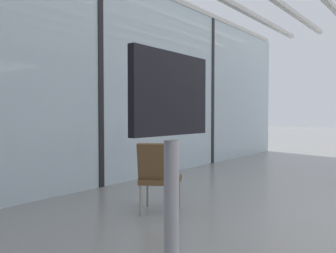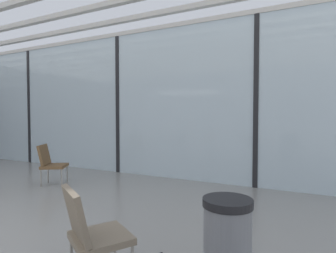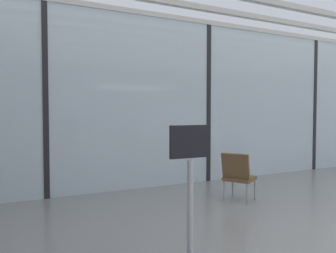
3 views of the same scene
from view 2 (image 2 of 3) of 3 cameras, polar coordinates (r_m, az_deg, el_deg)
name	(u,v)px [view 2 (image 2 of 3)]	position (r m, az deg, el deg)	size (l,w,h in m)	color
glass_curtain_wall	(119,105)	(7.30, -10.34, 4.49)	(14.00, 0.08, 3.56)	silver
window_mullion_0	(30,107)	(9.81, -26.97, 3.68)	(0.10, 0.12, 3.56)	black
window_mullion_1	(119,105)	(7.30, -10.34, 4.49)	(0.10, 0.12, 3.56)	black
window_mullion_2	(256,102)	(5.91, 18.04, 4.98)	(0.10, 0.12, 3.56)	black
parked_airplane	(171,102)	(12.93, 0.74, 5.26)	(11.80, 4.36, 4.36)	silver
lounge_chair_2	(50,162)	(6.45, -23.49, -6.82)	(0.70, 0.68, 0.87)	brown
lounge_chair_5	(91,230)	(2.61, -15.90, -20.09)	(0.68, 0.70, 0.87)	#7F705B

